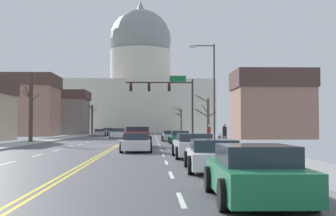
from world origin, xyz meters
name	(u,v)px	position (x,y,z in m)	size (l,w,h in m)	color
ground	(118,145)	(0.00, 0.00, 0.02)	(20.00, 180.00, 0.20)	#48484D
signal_gantry	(169,93)	(4.86, 14.06, 5.44)	(7.91, 0.41, 7.34)	#28282D
street_lamp_right	(211,85)	(7.94, -0.24, 5.13)	(2.20, 0.24, 8.53)	#333338
capitol_building	(140,85)	(0.00, 76.54, 11.97)	(35.54, 19.58, 33.37)	beige
sedan_near_00	(171,136)	(4.95, 10.14, 0.54)	(2.08, 4.40, 1.14)	#9EA3A8
sedan_near_01	(180,138)	(5.43, 3.14, 0.56)	(2.04, 4.33, 1.17)	#1E7247
pickup_truck_near_02	(138,138)	(1.75, -3.57, 0.71)	(2.21, 5.41, 1.57)	maroon
sedan_near_03	(136,143)	(1.86, -10.22, 0.56)	(2.02, 4.35, 1.20)	silver
sedan_near_04	(194,146)	(5.01, -15.73, 0.60)	(2.14, 4.64, 1.25)	silver
sedan_near_05	(213,156)	(5.09, -22.68, 0.55)	(2.09, 4.68, 1.14)	silver
sedan_near_06	(255,174)	(5.12, -29.47, 0.58)	(2.00, 4.33, 1.22)	#1E7247
sedan_oncoming_00	(118,133)	(-1.66, 23.21, 0.61)	(2.14, 4.61, 1.31)	silver
sedan_oncoming_01	(100,133)	(-5.39, 35.09, 0.53)	(2.23, 4.60, 1.14)	#9EA3A8
sedan_oncoming_02	(108,132)	(-5.09, 45.05, 0.58)	(2.02, 4.25, 1.25)	#6B6056
flank_building_01	(19,105)	(-18.08, 33.99, 4.88)	(11.96, 8.99, 9.64)	#8C6656
flank_building_02	(49,113)	(-16.03, 46.34, 4.08)	(14.28, 8.75, 8.06)	slate
flank_building_03	(272,104)	(18.01, 18.05, 4.36)	(9.71, 7.28, 8.58)	#8C6656
bare_tree_00	(181,120)	(7.81, 39.38, 2.66)	(1.62, 1.87, 4.77)	#4C3D2D
bare_tree_01	(92,119)	(-8.50, 48.90, 3.01)	(2.17, 2.05, 5.72)	#423328
bare_tree_02	(208,118)	(8.30, 5.41, 2.43)	(2.20, 1.33, 4.59)	brown
bare_tree_03	(31,107)	(-8.44, 3.98, 3.36)	(1.57, 2.44, 6.76)	#423328
pedestrian_00	(209,133)	(8.01, 2.05, 1.03)	(0.35, 0.34, 1.61)	#33333D
pedestrian_01	(225,133)	(8.52, -3.78, 1.05)	(0.35, 0.34, 1.66)	#4C4238
bicycle_parked	(220,139)	(8.69, 0.02, 0.49)	(0.12, 1.77, 0.85)	black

